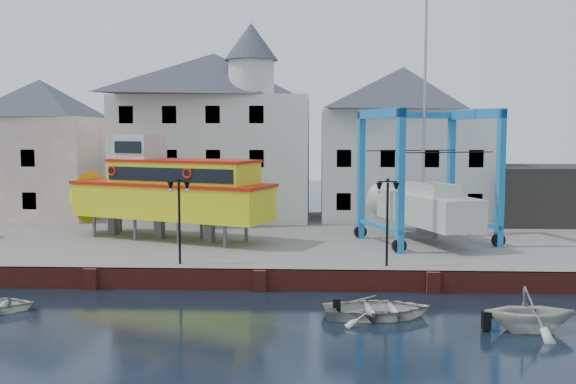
{
  "coord_description": "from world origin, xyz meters",
  "views": [
    {
      "loc": [
        2.64,
        -29.25,
        7.36
      ],
      "look_at": [
        1.0,
        7.0,
        4.0
      ],
      "focal_mm": 40.0,
      "sensor_mm": 36.0,
      "label": 1
    }
  ],
  "objects": [
    {
      "name": "motorboat_b",
      "position": [
        5.06,
        -4.03,
        0.0
      ],
      "size": [
        4.65,
        3.55,
        0.9
      ],
      "primitive_type": "imported",
      "rotation": [
        0.0,
        0.0,
        1.68
      ],
      "color": "beige",
      "rests_on": "ground"
    },
    {
      "name": "building_white_main",
      "position": [
        -4.87,
        18.39,
        7.34
      ],
      "size": [
        14.0,
        8.3,
        14.0
      ],
      "color": "silver",
      "rests_on": "hardstanding"
    },
    {
      "name": "building_pink",
      "position": [
        -18.0,
        18.0,
        6.15
      ],
      "size": [
        8.0,
        7.0,
        10.3
      ],
      "color": "#C8A796",
      "rests_on": "hardstanding"
    },
    {
      "name": "building_white_right",
      "position": [
        9.0,
        19.0,
        6.6
      ],
      "size": [
        12.0,
        8.0,
        11.2
      ],
      "color": "silver",
      "rests_on": "hardstanding"
    },
    {
      "name": "tour_boat",
      "position": [
        -6.8,
        8.62,
        3.94
      ],
      "size": [
        14.57,
        8.52,
        6.24
      ],
      "rotation": [
        0.0,
        0.0,
        -0.38
      ],
      "color": "#59595E",
      "rests_on": "hardstanding"
    },
    {
      "name": "quay_wall",
      "position": [
        -0.0,
        0.1,
        0.5
      ],
      "size": [
        44.0,
        0.47,
        1.0
      ],
      "color": "maroon",
      "rests_on": "ground"
    },
    {
      "name": "motorboat_c",
      "position": [
        10.56,
        -5.64,
        0.0
      ],
      "size": [
        3.49,
        3.05,
        1.78
      ],
      "primitive_type": "imported",
      "rotation": [
        0.0,
        0.0,
        1.61
      ],
      "color": "beige",
      "rests_on": "ground"
    },
    {
      "name": "travel_lift",
      "position": [
        8.73,
        8.81,
        3.46
      ],
      "size": [
        8.33,
        10.07,
        14.81
      ],
      "rotation": [
        0.0,
        0.0,
        0.35
      ],
      "color": "#1E62AE",
      "rests_on": "hardstanding"
    },
    {
      "name": "ground",
      "position": [
        0.0,
        0.0,
        0.0
      ],
      "size": [
        140.0,
        140.0,
        0.0
      ],
      "primitive_type": "plane",
      "color": "black",
      "rests_on": "ground"
    },
    {
      "name": "shed_dark",
      "position": [
        19.0,
        17.0,
        3.0
      ],
      "size": [
        8.0,
        7.0,
        4.0
      ],
      "primitive_type": "cube",
      "color": "black",
      "rests_on": "hardstanding"
    },
    {
      "name": "lamp_post_right",
      "position": [
        6.0,
        1.2,
        4.17
      ],
      "size": [
        1.12,
        0.32,
        4.2
      ],
      "color": "black",
      "rests_on": "hardstanding"
    },
    {
      "name": "hardstanding",
      "position": [
        0.0,
        11.0,
        0.5
      ],
      "size": [
        44.0,
        22.0,
        1.0
      ],
      "primitive_type": "cube",
      "color": "slate",
      "rests_on": "ground"
    },
    {
      "name": "lamp_post_left",
      "position": [
        -4.0,
        1.2,
        4.17
      ],
      "size": [
        1.12,
        0.32,
        4.2
      ],
      "color": "black",
      "rests_on": "hardstanding"
    }
  ]
}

